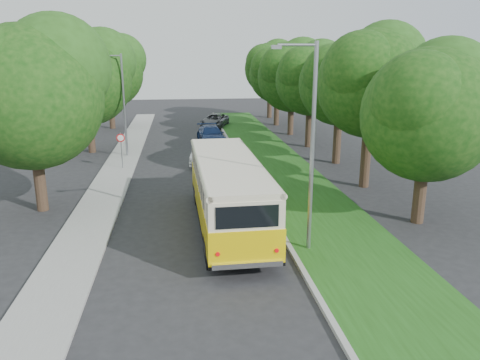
{
  "coord_description": "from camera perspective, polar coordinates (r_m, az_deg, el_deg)",
  "views": [
    {
      "loc": [
        -0.56,
        -19.14,
        7.62
      ],
      "look_at": [
        2.27,
        2.94,
        1.5
      ],
      "focal_mm": 35.0,
      "sensor_mm": 36.0,
      "label": 1
    }
  ],
  "objects": [
    {
      "name": "lamppost_near",
      "position": [
        17.62,
        8.56,
        4.56
      ],
      "size": [
        1.71,
        0.16,
        8.0
      ],
      "color": "gray",
      "rests_on": "ground"
    },
    {
      "name": "car_grey",
      "position": [
        49.29,
        -3.11,
        7.26
      ],
      "size": [
        3.62,
        5.36,
        1.36
      ],
      "primitive_type": "imported",
      "rotation": [
        0.0,
        0.0,
        -0.3
      ],
      "color": "#54575C",
      "rests_on": "ground"
    },
    {
      "name": "grass_verge",
      "position": [
        26.12,
        7.46,
        -1.58
      ],
      "size": [
        4.5,
        70.0,
        0.13
      ],
      "primitive_type": "cube",
      "color": "#1E4A13",
      "rests_on": "ground"
    },
    {
      "name": "lamppost_far",
      "position": [
        35.56,
        -14.13,
        9.26
      ],
      "size": [
        1.71,
        0.16,
        7.5
      ],
      "color": "gray",
      "rests_on": "ground"
    },
    {
      "name": "treeline",
      "position": [
        37.36,
        -1.64,
        12.77
      ],
      "size": [
        24.27,
        41.91,
        9.46
      ],
      "color": "#332319",
      "rests_on": "ground"
    },
    {
      "name": "sidewalk",
      "position": [
        25.65,
        -16.49,
        -2.43
      ],
      "size": [
        2.2,
        70.0,
        0.12
      ],
      "primitive_type": "cube",
      "color": "gray",
      "rests_on": "ground"
    },
    {
      "name": "ground",
      "position": [
        20.61,
        -5.26,
        -6.4
      ],
      "size": [
        120.0,
        120.0,
        0.0
      ],
      "primitive_type": "plane",
      "color": "#252527",
      "rests_on": "ground"
    },
    {
      "name": "car_silver",
      "position": [
        32.8,
        -2.32,
        3.21
      ],
      "size": [
        2.05,
        4.34,
        1.43
      ],
      "primitive_type": "imported",
      "rotation": [
        0.0,
        0.0,
        0.09
      ],
      "color": "#9D9DA1",
      "rests_on": "ground"
    },
    {
      "name": "warning_sign",
      "position": [
        31.92,
        -14.3,
        4.22
      ],
      "size": [
        0.56,
        0.1,
        2.5
      ],
      "color": "gray",
      "rests_on": "ground"
    },
    {
      "name": "vintage_bus",
      "position": [
        20.6,
        -1.48,
        -1.67
      ],
      "size": [
        2.97,
        10.72,
        3.17
      ],
      "primitive_type": null,
      "rotation": [
        0.0,
        0.0,
        0.02
      ],
      "color": "yellow",
      "rests_on": "ground"
    },
    {
      "name": "car_white",
      "position": [
        33.12,
        -3.98,
        3.4
      ],
      "size": [
        2.71,
        4.94,
        1.54
      ],
      "primitive_type": "imported",
      "rotation": [
        0.0,
        0.0,
        -0.24
      ],
      "color": "white",
      "rests_on": "ground"
    },
    {
      "name": "car_blue",
      "position": [
        40.36,
        -3.55,
        5.51
      ],
      "size": [
        2.48,
        5.19,
        1.46
      ],
      "primitive_type": "imported",
      "rotation": [
        0.0,
        0.0,
        0.09
      ],
      "color": "navy",
      "rests_on": "ground"
    },
    {
      "name": "curb",
      "position": [
        25.64,
        2.37,
        -1.76
      ],
      "size": [
        0.2,
        70.0,
        0.15
      ],
      "primitive_type": "cube",
      "color": "gray",
      "rests_on": "ground"
    }
  ]
}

